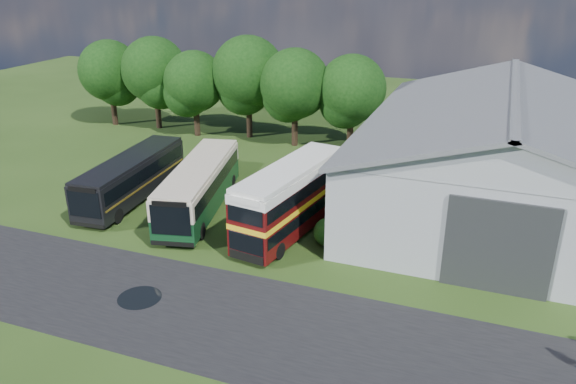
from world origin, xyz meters
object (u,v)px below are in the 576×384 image
at_px(storage_shed, 507,147).
at_px(bus_dark_single, 132,177).
at_px(bus_maroon_double, 291,199).
at_px(bus_green_single, 200,186).

distance_m(storage_shed, bus_dark_single, 25.83).
height_order(bus_maroon_double, bus_dark_single, bus_maroon_double).
relative_size(storage_shed, bus_green_single, 2.03).
xyz_separation_m(bus_green_single, bus_maroon_double, (6.85, -0.86, 0.42)).
distance_m(bus_green_single, bus_dark_single, 5.48).
bearing_deg(bus_dark_single, bus_maroon_double, -9.23).
xyz_separation_m(storage_shed, bus_green_single, (-18.89, -8.32, -2.42)).
bearing_deg(storage_shed, bus_green_single, -156.23).
height_order(storage_shed, bus_maroon_double, storage_shed).
bearing_deg(bus_green_single, storage_shed, 10.75).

